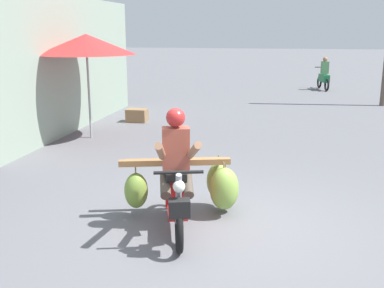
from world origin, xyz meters
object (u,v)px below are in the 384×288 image
motorbike_distant_ahead_left (324,77)px  produce_crate (137,115)px  motorbike_main_loaded (192,183)px  market_umbrella_near_shop (86,44)px

motorbike_distant_ahead_left → produce_crate: 10.11m
motorbike_main_loaded → motorbike_distant_ahead_left: 15.09m
motorbike_distant_ahead_left → market_umbrella_near_shop: size_ratio=0.66×
motorbike_main_loaded → motorbike_distant_ahead_left: bearing=79.3°
market_umbrella_near_shop → produce_crate: size_ratio=4.32×
motorbike_distant_ahead_left → motorbike_main_loaded: bearing=-100.7°
market_umbrella_near_shop → produce_crate: bearing=77.5°
produce_crate → motorbike_main_loaded: bearing=-66.1°
motorbike_distant_ahead_left → market_umbrella_near_shop: market_umbrella_near_shop is taller
motorbike_main_loaded → market_umbrella_near_shop: bearing=127.4°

